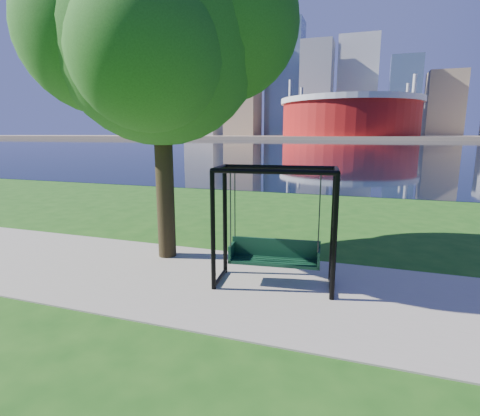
% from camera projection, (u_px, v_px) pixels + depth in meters
% --- Properties ---
extents(ground, '(900.00, 900.00, 0.00)m').
position_uv_depth(ground, '(250.00, 277.00, 8.16)').
color(ground, '#1E5114').
rests_on(ground, ground).
extents(path, '(120.00, 4.00, 0.03)m').
position_uv_depth(path, '(243.00, 285.00, 7.69)').
color(path, '#9E937F').
rests_on(path, ground).
extents(river, '(900.00, 180.00, 0.02)m').
position_uv_depth(river, '(360.00, 146.00, 102.88)').
color(river, black).
rests_on(river, ground).
extents(far_bank, '(900.00, 228.00, 2.00)m').
position_uv_depth(far_bank, '(366.00, 137.00, 292.13)').
color(far_bank, '#937F60').
rests_on(far_bank, ground).
extents(stadium, '(83.00, 83.00, 32.00)m').
position_uv_depth(stadium, '(350.00, 116.00, 226.80)').
color(stadium, maroon).
rests_on(stadium, far_bank).
extents(skyline, '(392.00, 66.00, 96.50)m').
position_uv_depth(skyline, '(364.00, 93.00, 299.16)').
color(skyline, gray).
rests_on(skyline, far_bank).
extents(swing, '(2.49, 1.30, 2.45)m').
position_uv_depth(swing, '(275.00, 230.00, 7.51)').
color(swing, black).
rests_on(swing, ground).
extents(park_tree, '(6.19, 5.59, 7.69)m').
position_uv_depth(park_tree, '(158.00, 34.00, 8.59)').
color(park_tree, black).
rests_on(park_tree, ground).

